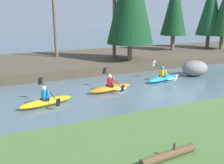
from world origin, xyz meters
The scene contains 12 objects.
ground_plane centered at (0.00, 0.00, 0.00)m, with size 90.00×90.00×0.00m, color #4C606B.
riverbank_far centered at (0.00, 9.68, 0.32)m, with size 44.00×8.69×0.63m.
conifer_tree_centre centered at (7.84, 10.13, 4.89)m, with size 2.49×2.49×7.08m.
conifer_tree_mid_right centered at (12.03, 9.79, 4.81)m, with size 2.61×2.61×7.03m.
bare_tree_upstream centered at (-3.57, 10.79, 3.94)m, with size 3.85×3.81×7.01m.
bare_tree_mid_upstream centered at (0.79, 8.55, 3.80)m, with size 3.70×3.65×6.72m.
bare_tree_mid_downstream centered at (8.12, 10.42, 3.54)m, with size 3.41×3.36×6.16m.
kayaker_lead centered at (1.68, 2.56, 0.20)m, with size 2.77×2.04×1.20m.
kayaker_middle centered at (-2.34, 1.85, 0.20)m, with size 2.80×2.07×1.20m.
kayaker_trailing centered at (-6.23, 0.97, 0.22)m, with size 2.78×2.05×1.20m.
boulder_midstream centered at (4.48, 2.85, 0.53)m, with size 1.89×1.48×1.07m.
driftwood_log centered at (-4.10, -6.07, 0.63)m, with size 1.84×0.40×0.44m.
Camera 1 is at (-8.13, -11.35, 4.52)m, focal length 42.00 mm.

